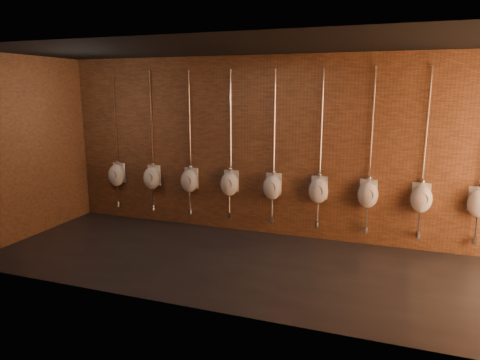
% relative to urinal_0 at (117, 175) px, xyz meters
% --- Properties ---
extents(ground, '(8.50, 8.50, 0.00)m').
position_rel_urinal_0_xyz_m(ground, '(3.42, -1.38, -0.92)').
color(ground, black).
rests_on(ground, ground).
extents(room_shell, '(8.54, 3.04, 3.22)m').
position_rel_urinal_0_xyz_m(room_shell, '(3.42, -1.38, 1.09)').
color(room_shell, black).
rests_on(room_shell, ground).
extents(urinal_0, '(0.37, 0.33, 2.71)m').
position_rel_urinal_0_xyz_m(urinal_0, '(0.00, 0.00, 0.00)').
color(urinal_0, white).
rests_on(urinal_0, ground).
extents(urinal_1, '(0.37, 0.33, 2.71)m').
position_rel_urinal_0_xyz_m(urinal_1, '(0.82, 0.00, 0.00)').
color(urinal_1, white).
rests_on(urinal_1, ground).
extents(urinal_2, '(0.37, 0.33, 2.71)m').
position_rel_urinal_0_xyz_m(urinal_2, '(1.64, 0.00, 0.00)').
color(urinal_2, white).
rests_on(urinal_2, ground).
extents(urinal_3, '(0.37, 0.33, 2.71)m').
position_rel_urinal_0_xyz_m(urinal_3, '(2.46, 0.00, 0.00)').
color(urinal_3, white).
rests_on(urinal_3, ground).
extents(urinal_4, '(0.37, 0.33, 2.71)m').
position_rel_urinal_0_xyz_m(urinal_4, '(3.28, 0.00, 0.00)').
color(urinal_4, white).
rests_on(urinal_4, ground).
extents(urinal_5, '(0.37, 0.33, 2.71)m').
position_rel_urinal_0_xyz_m(urinal_5, '(4.10, 0.00, 0.00)').
color(urinal_5, white).
rests_on(urinal_5, ground).
extents(urinal_6, '(0.37, 0.33, 2.71)m').
position_rel_urinal_0_xyz_m(urinal_6, '(4.92, 0.00, 0.00)').
color(urinal_6, white).
rests_on(urinal_6, ground).
extents(urinal_7, '(0.37, 0.33, 2.71)m').
position_rel_urinal_0_xyz_m(urinal_7, '(5.74, 0.00, 0.00)').
color(urinal_7, white).
rests_on(urinal_7, ground).
extents(urinal_8, '(0.37, 0.33, 2.71)m').
position_rel_urinal_0_xyz_m(urinal_8, '(6.56, 0.00, 0.00)').
color(urinal_8, white).
rests_on(urinal_8, ground).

